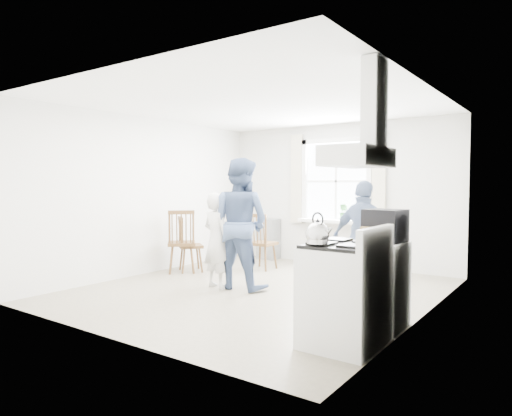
{
  "coord_description": "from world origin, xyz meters",
  "views": [
    {
      "loc": [
        3.65,
        -5.23,
        1.5
      ],
      "look_at": [
        -0.2,
        0.2,
        1.15
      ],
      "focal_mm": 32.0,
      "sensor_mm": 36.0,
      "label": 1
    }
  ],
  "objects": [
    {
      "name": "cardboard_box",
      "position": [
        1.96,
        -0.75,
        0.98
      ],
      "size": [
        0.25,
        0.18,
        0.16
      ],
      "primitive_type": "cube",
      "rotation": [
        0.0,
        0.0,
        0.01
      ],
      "color": "#A5864F",
      "rests_on": "low_cabinet"
    },
    {
      "name": "kettle",
      "position": [
        1.76,
        -1.61,
        1.05
      ],
      "size": [
        0.21,
        0.21,
        0.3
      ],
      "color": "silver",
      "rests_on": "gas_stove"
    },
    {
      "name": "windsor_chair_c",
      "position": [
        -1.76,
        0.24,
        0.66
      ],
      "size": [
        0.63,
        0.63,
        1.07
      ],
      "color": "#4C3118",
      "rests_on": "ground"
    },
    {
      "name": "room_shell",
      "position": [
        0.0,
        0.0,
        1.3
      ],
      "size": [
        4.62,
        5.12,
        2.64
      ],
      "color": "gray",
      "rests_on": "ground"
    },
    {
      "name": "windsor_chair_b",
      "position": [
        -1.83,
        0.38,
        0.58
      ],
      "size": [
        0.56,
        0.56,
        0.95
      ],
      "color": "#4C3118",
      "rests_on": "ground"
    },
    {
      "name": "range_hood",
      "position": [
        2.07,
        -1.35,
        1.9
      ],
      "size": [
        0.45,
        0.76,
        0.94
      ],
      "color": "white",
      "rests_on": "room_shell"
    },
    {
      "name": "window_assembly",
      "position": [
        0.0,
        2.45,
        1.46
      ],
      "size": [
        1.88,
        0.24,
        1.7
      ],
      "color": "white",
      "rests_on": "room_shell"
    },
    {
      "name": "windsor_chair_a",
      "position": [
        -0.87,
        1.24,
        0.61
      ],
      "size": [
        0.43,
        0.42,
        0.99
      ],
      "color": "#4C3118",
      "rests_on": "ground"
    },
    {
      "name": "person_mid",
      "position": [
        -0.3,
        -0.05,
        0.93
      ],
      "size": [
        0.95,
        0.95,
        1.87
      ],
      "primitive_type": "imported",
      "rotation": [
        0.0,
        0.0,
        3.19
      ],
      "color": "#42557B",
      "rests_on": "ground"
    },
    {
      "name": "gas_stove",
      "position": [
        1.91,
        -1.35,
        0.48
      ],
      "size": [
        0.68,
        0.76,
        1.12
      ],
      "color": "silver",
      "rests_on": "ground"
    },
    {
      "name": "low_cabinet",
      "position": [
        1.98,
        -0.65,
        0.45
      ],
      "size": [
        0.5,
        0.55,
        0.9
      ],
      "primitive_type": "cube",
      "color": "white",
      "rests_on": "ground"
    },
    {
      "name": "person_right",
      "position": [
        1.36,
        0.47,
        0.77
      ],
      "size": [
        0.96,
        0.96,
        1.55
      ],
      "primitive_type": "imported",
      "rotation": [
        0.0,
        0.0,
        3.08
      ],
      "color": "navy",
      "rests_on": "ground"
    },
    {
      "name": "shelf_unit",
      "position": [
        -1.4,
        2.33,
        0.4
      ],
      "size": [
        0.4,
        0.3,
        0.8
      ],
      "primitive_type": "cube",
      "color": "gray",
      "rests_on": "ground"
    },
    {
      "name": "person_left",
      "position": [
        -0.58,
        -0.24,
        0.69
      ],
      "size": [
        0.58,
        0.58,
        1.38
      ],
      "primitive_type": "imported",
      "rotation": [
        0.0,
        0.0,
        2.96
      ],
      "color": "silver",
      "rests_on": "ground"
    },
    {
      "name": "potted_plant",
      "position": [
        0.2,
        2.36,
        1.0
      ],
      "size": [
        0.2,
        0.2,
        0.3
      ],
      "primitive_type": "imported",
      "rotation": [
        0.0,
        0.0,
        -0.29
      ],
      "color": "#2E682F",
      "rests_on": "window_assembly"
    },
    {
      "name": "stereo_stack",
      "position": [
        2.02,
        -0.62,
        1.07
      ],
      "size": [
        0.41,
        0.38,
        0.34
      ],
      "color": "black",
      "rests_on": "low_cabinet"
    }
  ]
}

